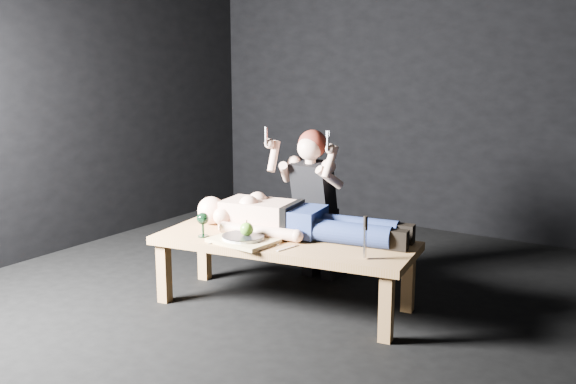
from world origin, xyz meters
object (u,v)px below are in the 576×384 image
object	(u,v)px
lying_man	(300,216)
goblet	(203,225)
kneeling_woman	(318,203)
serving_tray	(243,241)
table	(284,273)
carving_knife	(365,238)

from	to	relation	value
lying_man	goblet	xyz separation A→B (m)	(-0.50, -0.38, -0.04)
kneeling_woman	serving_tray	distance (m)	0.80
table	kneeling_woman	xyz separation A→B (m)	(-0.09, 0.60, 0.34)
lying_man	kneeling_woman	xyz separation A→B (m)	(-0.12, 0.45, -0.01)
lying_man	serving_tray	xyz separation A→B (m)	(-0.20, -0.35, -0.11)
serving_tray	carving_knife	bearing A→B (deg)	7.29
table	lying_man	bearing A→B (deg)	71.83
table	goblet	bearing A→B (deg)	-162.33
table	serving_tray	size ratio (longest dim) A/B	4.24
kneeling_woman	goblet	distance (m)	0.91
table	goblet	distance (m)	0.61
lying_man	carving_knife	xyz separation A→B (m)	(0.59, -0.24, 0.00)
table	goblet	size ratio (longest dim) A/B	10.41
serving_tray	goblet	xyz separation A→B (m)	(-0.30, -0.04, 0.07)
goblet	serving_tray	bearing A→B (deg)	6.93
carving_knife	goblet	bearing A→B (deg)	178.74
goblet	carving_knife	world-z (taller)	carving_knife
lying_man	table	bearing A→B (deg)	-108.17
table	carving_knife	xyz separation A→B (m)	(0.62, -0.09, 0.35)
carving_knife	lying_man	bearing A→B (deg)	149.13
table	serving_tray	world-z (taller)	serving_tray
carving_knife	kneeling_woman	bearing A→B (deg)	127.35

